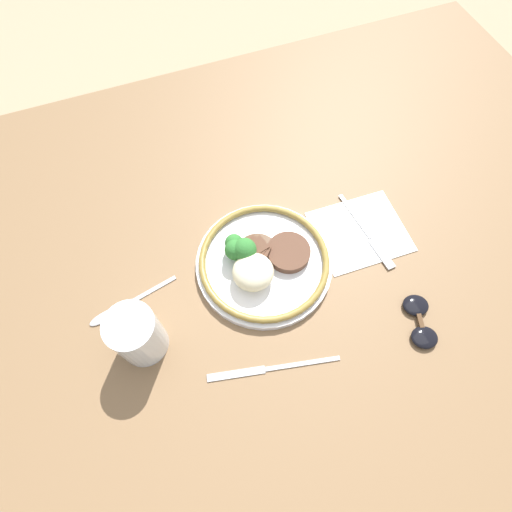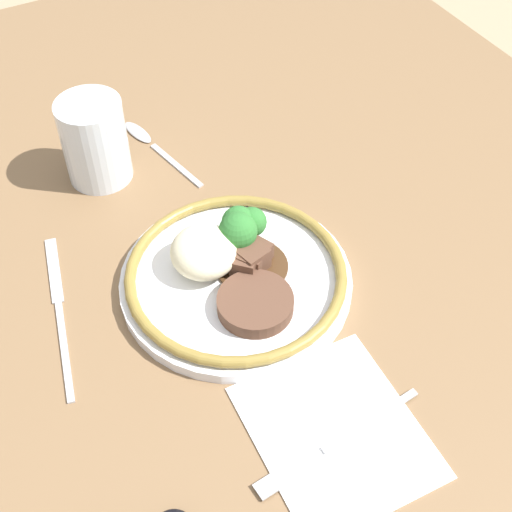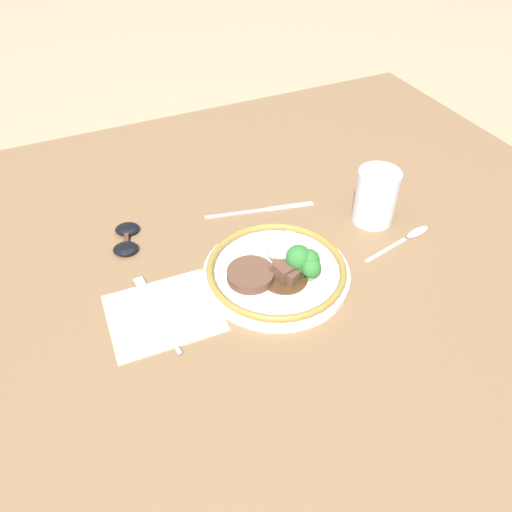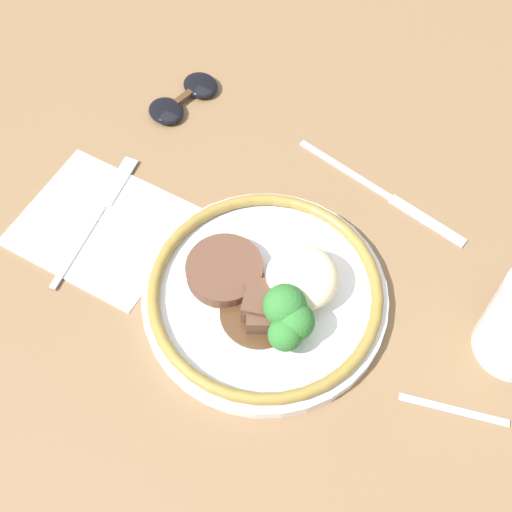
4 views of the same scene
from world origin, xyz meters
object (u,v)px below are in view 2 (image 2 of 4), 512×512
object	(u,v)px
plate	(235,271)
juice_glass	(95,144)
spoon	(147,140)
fork	(324,450)
knife	(59,307)

from	to	relation	value
plate	juice_glass	distance (m)	0.24
plate	spoon	distance (m)	0.26
fork	knife	size ratio (longest dim) A/B	0.84
juice_glass	knife	world-z (taller)	juice_glass
plate	spoon	world-z (taller)	plate
juice_glass	plate	bearing A→B (deg)	-164.15
knife	spoon	distance (m)	0.27
fork	plate	bearing A→B (deg)	-100.62
plate	knife	xyz separation A→B (m)	(0.05, 0.17, -0.02)
juice_glass	spoon	size ratio (longest dim) A/B	0.65
fork	knife	world-z (taller)	fork
juice_glass	knife	size ratio (longest dim) A/B	0.49
plate	fork	world-z (taller)	plate
juice_glass	fork	world-z (taller)	juice_glass
plate	juice_glass	bearing A→B (deg)	15.85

